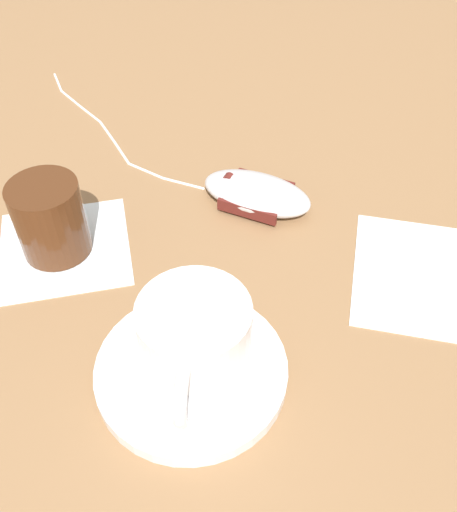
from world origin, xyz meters
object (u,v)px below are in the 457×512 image
Objects in this scene: saucer at (191,371)px; drinking_glass at (50,219)px; computer_mouse at (257,193)px; coffee_cup at (195,341)px.

drinking_glass reaches higher than saucer.
drinking_glass is (0.07, 0.20, 0.03)m from computer_mouse.
saucer is at bearing 44.14° from coffee_cup.
drinking_glass is (0.20, 0.02, 0.03)m from saucer.
drinking_glass is at bearing 6.85° from coffee_cup.
drinking_glass is at bearing 71.56° from computer_mouse.
coffee_cup reaches higher than drinking_glass.
computer_mouse is 1.73× the size of drinking_glass.
coffee_cup reaches higher than saucer.
computer_mouse reaches higher than saucer.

